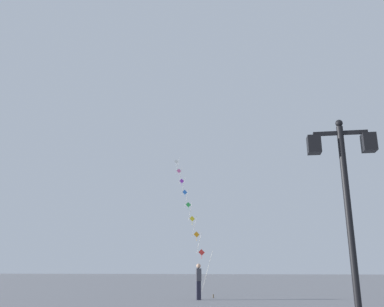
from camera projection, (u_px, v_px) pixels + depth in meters
ground_plane at (255, 301)px, 19.08m from camera, size 160.00×160.00×0.00m
twin_lantern_lamp_post at (345, 183)px, 8.62m from camera, size 1.44×0.28×4.70m
kite_train at (189, 207)px, 28.65m from camera, size 4.48×11.78×10.70m
kite_flyer at (199, 280)px, 19.88m from camera, size 0.32×0.63×1.71m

